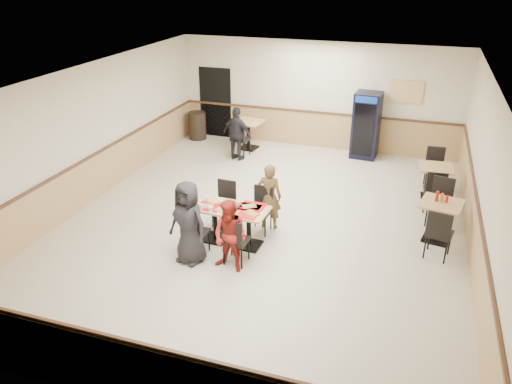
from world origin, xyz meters
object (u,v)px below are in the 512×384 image
(side_table_far, at_px, (435,177))
(diner_woman_right, at_px, (230,236))
(diner_woman_left, at_px, (189,223))
(trash_bin, at_px, (197,126))
(main_table, at_px, (232,220))
(pepsi_cooler, at_px, (366,125))
(lone_diner, at_px, (237,134))
(side_table_near, at_px, (440,215))
(back_table, at_px, (248,130))
(diner_man_opposite, at_px, (269,196))

(side_table_far, bearing_deg, diner_woman_right, -128.69)
(diner_woman_left, distance_m, trash_bin, 6.88)
(main_table, xyz_separation_m, pepsi_cooler, (1.80, 5.52, 0.40))
(diner_woman_left, xyz_separation_m, lone_diner, (-0.95, 5.03, -0.04))
(trash_bin, bearing_deg, side_table_near, -30.72)
(diner_woman_left, distance_m, pepsi_cooler, 6.75)
(lone_diner, bearing_deg, trash_bin, -22.48)
(diner_woman_right, height_order, back_table, diner_woman_right)
(side_table_far, xyz_separation_m, back_table, (-5.08, 1.84, 0.03))
(side_table_far, relative_size, back_table, 0.92)
(side_table_far, bearing_deg, lone_diner, 169.83)
(lone_diner, xyz_separation_m, trash_bin, (-1.76, 1.28, -0.32))
(diner_woman_left, distance_m, diner_man_opposite, 1.92)
(diner_woman_right, height_order, lone_diner, lone_diner)
(pepsi_cooler, bearing_deg, diner_woman_left, -105.40)
(lone_diner, distance_m, side_table_near, 5.91)
(diner_man_opposite, relative_size, side_table_far, 1.76)
(diner_woman_right, distance_m, side_table_near, 4.09)
(main_table, relative_size, diner_man_opposite, 1.04)
(diner_woman_right, relative_size, pepsi_cooler, 0.74)
(pepsi_cooler, bearing_deg, side_table_far, -46.15)
(main_table, relative_size, side_table_near, 1.63)
(diner_woman_left, height_order, side_table_near, diner_woman_left)
(diner_man_opposite, bearing_deg, main_table, 56.01)
(diner_woman_left, relative_size, diner_man_opposite, 1.13)
(diner_woman_left, bearing_deg, trash_bin, 128.40)
(lone_diner, bearing_deg, diner_man_opposite, 133.24)
(back_table, height_order, trash_bin, trash_bin)
(diner_woman_left, relative_size, trash_bin, 1.88)
(main_table, relative_size, diner_woman_right, 1.08)
(side_table_near, bearing_deg, diner_woman_right, -147.08)
(side_table_far, xyz_separation_m, pepsi_cooler, (-1.83, 2.23, 0.38))
(back_table, bearing_deg, diner_man_opposite, -65.84)
(lone_diner, relative_size, side_table_near, 1.66)
(lone_diner, distance_m, back_table, 0.95)
(trash_bin, bearing_deg, diner_woman_right, -61.04)
(back_table, bearing_deg, main_table, -74.32)
(side_table_far, relative_size, pepsi_cooler, 0.44)
(diner_woman_left, relative_size, lone_diner, 1.06)
(main_table, relative_size, side_table_far, 1.83)
(diner_woman_left, distance_m, diner_woman_right, 0.81)
(diner_woman_right, distance_m, back_table, 6.25)
(diner_woman_right, bearing_deg, main_table, 121.35)
(main_table, height_order, side_table_near, side_table_near)
(main_table, bearing_deg, side_table_near, 22.71)
(lone_diner, bearing_deg, diner_woman_right, 122.51)
(lone_diner, xyz_separation_m, pepsi_cooler, (3.24, 1.32, 0.17))
(main_table, relative_size, back_table, 1.68)
(main_table, relative_size, lone_diner, 0.98)
(diner_woman_left, relative_size, pepsi_cooler, 0.86)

